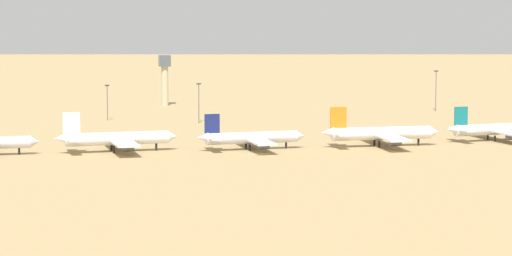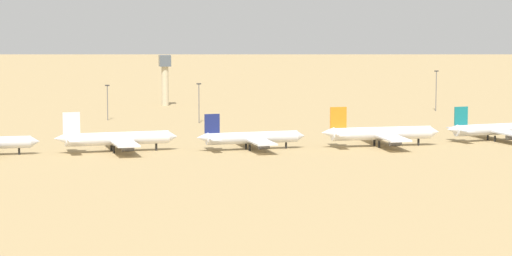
# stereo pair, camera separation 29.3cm
# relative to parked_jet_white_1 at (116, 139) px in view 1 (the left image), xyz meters

# --- Properties ---
(ground) EXTENTS (4000.00, 4000.00, 0.00)m
(ground) POSITION_rel_parked_jet_white_1_xyz_m (43.62, -13.19, -4.33)
(ground) COLOR tan
(ridge_west) EXTENTS (387.97, 319.70, 87.52)m
(ridge_west) POSITION_rel_parked_jet_white_1_xyz_m (90.82, 974.77, 39.43)
(ridge_west) COLOR slate
(ridge_west) RESTS_ON ground
(ridge_center) EXTENTS (348.64, 275.78, 82.96)m
(ridge_center) POSITION_rel_parked_jet_white_1_xyz_m (561.04, 1125.05, 37.15)
(ridge_center) COLOR slate
(ridge_center) RESTS_ON ground
(parked_jet_white_1) EXTENTS (40.02, 33.73, 13.21)m
(parked_jet_white_1) POSITION_rel_parked_jet_white_1_xyz_m (0.00, 0.00, 0.00)
(parked_jet_white_1) COLOR white
(parked_jet_white_1) RESTS_ON ground
(parked_jet_navy_2) EXTENTS (36.69, 30.91, 12.12)m
(parked_jet_navy_2) POSITION_rel_parked_jet_white_1_xyz_m (43.40, -3.79, -0.36)
(parked_jet_navy_2) COLOR silver
(parked_jet_navy_2) RESTS_ON ground
(parked_jet_orange_3) EXTENTS (40.89, 34.18, 13.55)m
(parked_jet_orange_3) POSITION_rel_parked_jet_white_1_xyz_m (87.11, -4.78, 0.11)
(parked_jet_orange_3) COLOR white
(parked_jet_orange_3) RESTS_ON ground
(parked_jet_teal_4) EXTENTS (37.25, 31.63, 12.31)m
(parked_jet_teal_4) POSITION_rel_parked_jet_white_1_xyz_m (130.57, 1.95, -0.30)
(parked_jet_teal_4) COLOR silver
(parked_jet_teal_4) RESTS_ON ground
(control_tower) EXTENTS (5.20, 5.20, 23.30)m
(control_tower) POSITION_rel_parked_jet_white_1_xyz_m (35.35, 153.96, 9.73)
(control_tower) COLOR #C6B793
(control_tower) RESTS_ON ground
(light_pole_west) EXTENTS (1.80, 0.50, 15.84)m
(light_pole_west) POSITION_rel_parked_jet_white_1_xyz_m (39.25, 78.51, 4.80)
(light_pole_west) COLOR #59595E
(light_pole_west) RESTS_ON ground
(light_pole_mid) EXTENTS (1.80, 0.50, 14.45)m
(light_pole_mid) POSITION_rel_parked_jet_white_1_xyz_m (4.60, 96.19, 4.09)
(light_pole_mid) COLOR #59595E
(light_pole_mid) RESTS_ON ground
(light_pole_east) EXTENTS (1.80, 0.50, 17.83)m
(light_pole_east) POSITION_rel_parked_jet_white_1_xyz_m (148.48, 104.83, 5.82)
(light_pole_east) COLOR #59595E
(light_pole_east) RESTS_ON ground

